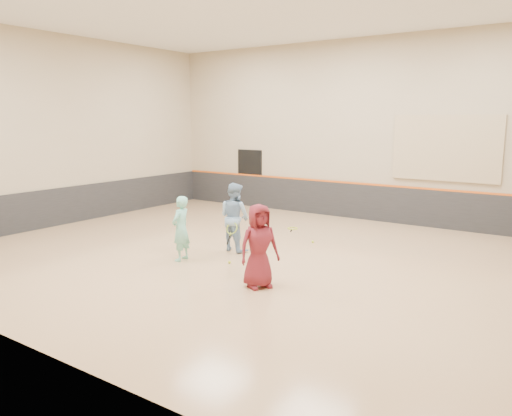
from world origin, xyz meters
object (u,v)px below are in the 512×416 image
Objects in this scene: girl at (181,229)px; instructor at (235,217)px; young_man at (259,246)px; spare_racket at (292,228)px.

girl is 1.56m from instructor.
young_man reaches higher than spare_racket.
instructor is at bearing 152.08° from girl.
spare_racket is at bearing 165.62° from girl.
young_man is 5.62m from spare_racket.
girl reaches higher than spare_racket.
young_man is 2.36× the size of spare_racket.
young_man is (2.63, -0.55, 0.07)m from girl.
instructor is at bearing -88.75° from spare_racket.
girl is 2.69m from young_man.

